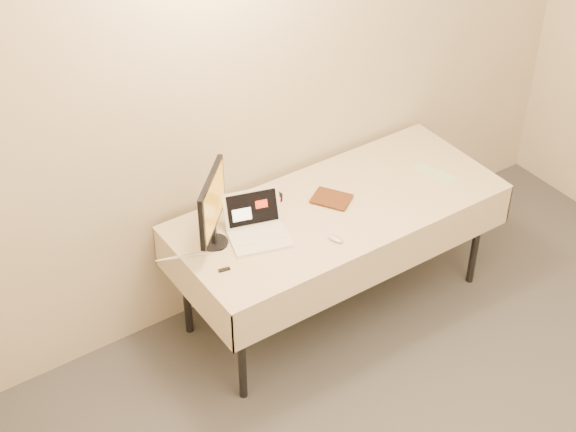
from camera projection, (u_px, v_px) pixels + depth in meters
back_wall at (292, 73)px, 4.75m from camera, size 4.00×0.10×2.70m
table at (338, 215)px, 4.86m from camera, size 1.86×0.81×0.74m
laptop at (257, 226)px, 4.60m from camera, size 0.38×0.37×0.20m
monitor at (212, 205)px, 4.41m from camera, size 0.31×0.31×0.42m
book at (327, 193)px, 4.74m from camera, size 0.14×0.10×0.21m
alarm_clock at (271, 200)px, 4.82m from camera, size 0.13×0.07×0.05m
clicker at (335, 238)px, 4.58m from camera, size 0.07×0.11×0.02m
paper_form at (434, 174)px, 5.06m from camera, size 0.17×0.27×0.00m
usb_dongle at (224, 270)px, 4.39m from camera, size 0.06×0.03×0.01m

